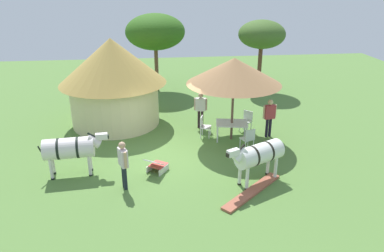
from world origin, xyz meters
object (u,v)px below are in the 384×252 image
guest_behind_table (269,115)px  zebra_by_umbrella (258,155)px  patio_dining_table (232,125)px  guest_beside_umbrella (201,107)px  thatched_hut (113,78)px  patio_chair_near_lawn (204,125)px  standing_watcher (123,161)px  acacia_tree_left_background (155,32)px  patio_chair_west_end (247,120)px  patio_chair_near_hut (248,138)px  striped_lounge_chair (157,165)px  acacia_tree_far_lawn (262,35)px  zebra_nearest_camera (71,148)px  shade_umbrella (234,71)px

guest_behind_table → zebra_by_umbrella: size_ratio=0.78×
patio_dining_table → guest_beside_umbrella: bearing=128.8°
guest_beside_umbrella → guest_behind_table: 3.03m
thatched_hut → patio_chair_near_lawn: thatched_hut is taller
standing_watcher → acacia_tree_left_background: bearing=150.9°
guest_behind_table → standing_watcher: (-5.83, -3.48, -0.01)m
patio_chair_west_end → patio_chair_near_hut: (-0.41, -1.91, 0.00)m
patio_chair_west_end → patio_chair_near_lawn: (-1.96, -0.44, 0.00)m
guest_behind_table → striped_lounge_chair: size_ratio=1.72×
guest_behind_table → striped_lounge_chair: guest_behind_table is taller
acacia_tree_far_lawn → striped_lounge_chair: bearing=-124.1°
standing_watcher → patio_chair_near_lawn: bearing=118.4°
patio_chair_near_hut → zebra_nearest_camera: (-6.46, -1.23, 0.48)m
acacia_tree_left_background → guest_beside_umbrella: bearing=-73.4°
thatched_hut → patio_chair_near_lawn: size_ratio=5.26×
acacia_tree_left_background → shade_umbrella: bearing=-68.5°
shade_umbrella → guest_behind_table: bearing=2.8°
striped_lounge_chair → zebra_nearest_camera: size_ratio=0.41×
patio_chair_near_lawn → acacia_tree_left_background: (-1.80, 7.04, 2.91)m
patio_chair_near_lawn → standing_watcher: standing_watcher is taller
patio_dining_table → guest_behind_table: 1.65m
zebra_by_umbrella → patio_dining_table: bearing=-24.9°
standing_watcher → patio_dining_table: bearing=106.6°
patio_dining_table → guest_behind_table: (1.61, 0.08, 0.34)m
guest_beside_umbrella → striped_lounge_chair: bearing=74.4°
shade_umbrella → standing_watcher: shade_umbrella is taller
patio_chair_near_hut → striped_lounge_chair: (-3.61, -1.35, -0.27)m
patio_chair_near_lawn → zebra_nearest_camera: zebra_nearest_camera is taller
patio_chair_west_end → patio_chair_near_hut: same height
shade_umbrella → thatched_hut: bearing=154.3°
shade_umbrella → guest_behind_table: 2.51m
standing_watcher → zebra_nearest_camera: size_ratio=0.71×
shade_umbrella → patio_chair_near_lawn: 2.67m
acacia_tree_far_lawn → guest_behind_table: bearing=-102.3°
patio_chair_near_hut → standing_watcher: standing_watcher is taller
patio_chair_west_end → striped_lounge_chair: patio_chair_west_end is taller
shade_umbrella → patio_chair_near_lawn: (-1.12, 0.38, -2.40)m
guest_beside_umbrella → acacia_tree_left_background: acacia_tree_left_background is taller
guest_behind_table → acacia_tree_left_background: size_ratio=0.37×
thatched_hut → striped_lounge_chair: (1.75, -4.82, -1.88)m
shade_umbrella → striped_lounge_chair: size_ratio=3.92×
patio_chair_near_lawn → acacia_tree_left_background: size_ratio=0.20×
patio_chair_near_hut → standing_watcher: size_ratio=0.55×
patio_chair_near_hut → guest_behind_table: 1.73m
thatched_hut → zebra_nearest_camera: 4.96m
guest_beside_umbrella → patio_chair_near_hut: bearing=134.6°
patio_dining_table → patio_chair_near_lawn: bearing=161.3°
thatched_hut → patio_chair_west_end: 6.19m
patio_chair_near_hut → acacia_tree_far_lawn: (2.64, 7.88, 2.75)m
guest_beside_umbrella → thatched_hut: bearing=-1.7°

